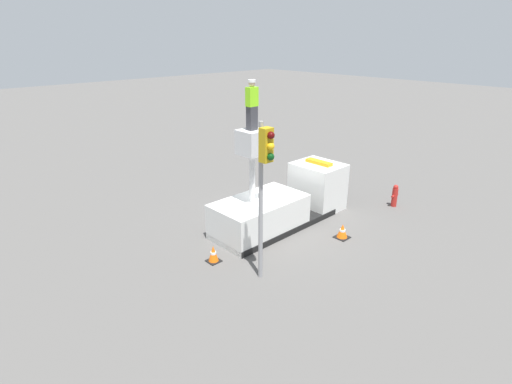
{
  "coord_description": "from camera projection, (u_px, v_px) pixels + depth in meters",
  "views": [
    {
      "loc": [
        -10.86,
        -10.34,
        7.37
      ],
      "look_at": [
        -2.16,
        -1.16,
        2.41
      ],
      "focal_mm": 28.0,
      "sensor_mm": 36.0,
      "label": 1
    }
  ],
  "objects": [
    {
      "name": "traffic_cone_rear",
      "position": [
        213.0,
        254.0,
        13.89
      ],
      "size": [
        0.45,
        0.45,
        0.61
      ],
      "color": "black",
      "rests_on": "ground"
    },
    {
      "name": "bucket_truck",
      "position": [
        283.0,
        203.0,
        16.62
      ],
      "size": [
        6.44,
        2.15,
        4.23
      ],
      "color": "black",
      "rests_on": "ground"
    },
    {
      "name": "traffic_light_pole",
      "position": [
        264.0,
        173.0,
        11.69
      ],
      "size": [
        0.34,
        0.57,
        5.13
      ],
      "color": "gray",
      "rests_on": "ground"
    },
    {
      "name": "traffic_cone_curbside",
      "position": [
        342.0,
        231.0,
        15.54
      ],
      "size": [
        0.53,
        0.53,
        0.58
      ],
      "color": "black",
      "rests_on": "ground"
    },
    {
      "name": "worker",
      "position": [
        252.0,
        105.0,
        13.96
      ],
      "size": [
        0.4,
        0.26,
        1.75
      ],
      "color": "#38383D",
      "rests_on": "bucket_truck"
    },
    {
      "name": "fire_hydrant",
      "position": [
        395.0,
        196.0,
        18.34
      ],
      "size": [
        0.49,
        0.25,
        1.05
      ],
      "color": "#B2231E",
      "rests_on": "ground"
    },
    {
      "name": "ground_plane",
      "position": [
        275.0,
        225.0,
        16.63
      ],
      "size": [
        120.0,
        120.0,
        0.0
      ],
      "primitive_type": "plane",
      "color": "#565451"
    }
  ]
}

